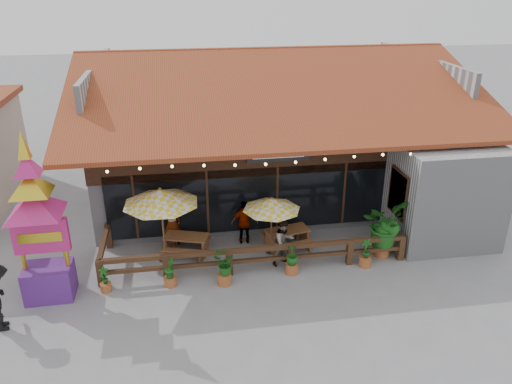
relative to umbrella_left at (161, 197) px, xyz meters
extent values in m
plane|color=gray|center=(4.55, -0.76, -2.32)|extent=(100.00, 100.00, 0.00)
cube|color=#B2B1B7|center=(4.55, 6.24, -0.32)|extent=(14.00, 10.00, 4.00)
cube|color=#3B2212|center=(3.05, 1.16, 0.88)|extent=(11.00, 0.16, 1.60)
cube|color=black|center=(3.05, 1.14, -0.82)|extent=(10.00, 0.12, 2.40)
cube|color=#FFB772|center=(3.05, 1.34, -0.82)|extent=(9.80, 0.05, 2.20)
cube|color=#B2B1B7|center=(9.80, -0.11, -0.52)|extent=(3.50, 2.70, 3.60)
cube|color=#B31C1F|center=(7.99, -0.26, -0.32)|extent=(0.06, 1.20, 1.50)
cube|color=#3B2212|center=(7.98, -0.26, -0.32)|extent=(0.04, 1.34, 1.64)
cube|color=#9A3B22|center=(4.55, 2.74, 2.58)|extent=(15.50, 7.05, 2.37)
cube|color=#9A3B22|center=(4.55, 9.74, 2.58)|extent=(15.50, 7.05, 2.37)
cube|color=#9A3B22|center=(4.55, 6.24, 3.70)|extent=(15.50, 0.30, 0.12)
cube|color=#B2B1B7|center=(-2.45, 6.24, 2.38)|extent=(0.20, 9.00, 1.80)
cube|color=#B2B1B7|center=(11.55, 6.24, 2.38)|extent=(0.20, 9.00, 1.80)
cube|color=black|center=(4.05, 1.04, 0.88)|extent=(2.20, 0.10, 0.55)
cube|color=silver|center=(4.05, 0.98, 0.88)|extent=(1.80, 0.02, 0.25)
cube|color=#3B2212|center=(-0.95, 1.10, -0.82)|extent=(0.08, 0.08, 2.40)
cube|color=#3B2212|center=(1.55, 1.10, -0.82)|extent=(0.08, 0.08, 2.40)
cube|color=#3B2212|center=(4.05, 1.10, -0.82)|extent=(0.08, 0.08, 2.40)
cube|color=#3B2212|center=(6.55, 1.10, -0.82)|extent=(0.08, 0.08, 2.40)
sphere|color=#E7D57F|center=(-1.45, -0.68, 1.23)|extent=(0.09, 0.09, 0.09)
sphere|color=#E7D57F|center=(-0.50, -0.68, 1.27)|extent=(0.09, 0.09, 0.09)
sphere|color=#E7D57F|center=(0.45, -0.68, 1.28)|extent=(0.09, 0.09, 0.09)
sphere|color=#E7D57F|center=(1.40, -0.68, 1.25)|extent=(0.09, 0.09, 0.09)
sphere|color=#E7D57F|center=(2.35, -0.68, 1.21)|extent=(0.09, 0.09, 0.09)
sphere|color=#E7D57F|center=(3.30, -0.68, 1.18)|extent=(0.09, 0.09, 0.09)
sphere|color=#E7D57F|center=(4.25, -0.68, 1.19)|extent=(0.09, 0.09, 0.09)
sphere|color=#E7D57F|center=(5.20, -0.68, 1.23)|extent=(0.09, 0.09, 0.09)
sphere|color=#E7D57F|center=(6.15, -0.68, 1.27)|extent=(0.09, 0.09, 0.09)
sphere|color=#E7D57F|center=(7.10, -0.68, 1.28)|extent=(0.09, 0.09, 0.09)
sphere|color=#E7D57F|center=(8.05, -0.68, 1.25)|extent=(0.09, 0.09, 0.09)
cube|color=#472D19|center=(-1.95, -1.26, -1.87)|extent=(0.20, 0.20, 0.90)
cube|color=#472D19|center=(0.05, -1.26, -1.87)|extent=(0.20, 0.20, 0.90)
cube|color=#472D19|center=(2.05, -1.26, -1.87)|extent=(0.20, 0.20, 0.90)
cube|color=#472D19|center=(4.05, -1.26, -1.87)|extent=(0.20, 0.20, 0.90)
cube|color=#472D19|center=(6.05, -1.26, -1.87)|extent=(0.20, 0.20, 0.90)
cube|color=#472D19|center=(7.85, -1.26, -1.87)|extent=(0.20, 0.20, 0.90)
cube|color=#472D19|center=(2.95, -1.26, -1.47)|extent=(9.80, 0.16, 0.14)
cube|color=#472D19|center=(2.95, -1.26, -1.87)|extent=(9.80, 0.12, 0.12)
cube|color=#472D19|center=(-1.95, -0.01, -1.47)|extent=(0.16, 2.50, 0.14)
cube|color=#472D19|center=(-1.95, 1.14, -1.87)|extent=(0.20, 0.20, 0.90)
cylinder|color=brown|center=(0.00, 0.00, -1.07)|extent=(0.07, 0.07, 2.50)
cone|color=yellow|center=(0.00, 0.00, 0.01)|extent=(3.20, 3.20, 0.49)
sphere|color=brown|center=(0.00, 0.00, 0.29)|extent=(0.11, 0.11, 0.11)
cylinder|color=black|center=(0.00, 0.00, -2.29)|extent=(0.48, 0.48, 0.07)
cylinder|color=brown|center=(3.62, -0.08, -1.33)|extent=(0.05, 0.05, 1.97)
cone|color=yellow|center=(3.62, -0.08, -0.48)|extent=(2.04, 2.04, 0.39)
sphere|color=brown|center=(3.62, -0.08, -0.26)|extent=(0.09, 0.09, 0.09)
cylinder|color=black|center=(3.62, -0.08, -2.29)|extent=(0.38, 0.38, 0.05)
cube|color=brown|center=(0.73, 0.24, -1.64)|extent=(1.62, 1.10, 0.06)
cube|color=brown|center=(0.12, 0.44, -1.98)|extent=(0.26, 0.64, 0.68)
cube|color=brown|center=(1.35, 0.05, -1.98)|extent=(0.26, 0.64, 0.68)
cube|color=brown|center=(0.58, -0.24, -1.91)|extent=(1.49, 0.69, 0.05)
cube|color=brown|center=(0.89, 0.73, -1.91)|extent=(1.49, 0.69, 0.05)
cube|color=brown|center=(4.24, 0.11, -1.62)|extent=(1.62, 1.00, 0.06)
cube|color=brown|center=(3.59, -0.02, -1.97)|extent=(0.21, 0.66, 0.70)
cube|color=brown|center=(4.88, 0.25, -1.97)|extent=(0.21, 0.66, 0.70)
cube|color=brown|center=(4.35, -0.39, -1.91)|extent=(1.52, 0.57, 0.05)
cube|color=brown|center=(4.13, 0.62, -1.91)|extent=(1.52, 0.57, 0.05)
cube|color=#56227F|center=(-3.36, -1.58, -1.81)|extent=(1.38, 1.04, 1.03)
cube|color=#B7216D|center=(-3.36, -1.58, -0.27)|extent=(1.54, 0.23, 1.03)
cube|color=gold|center=(-3.36, -1.70, -0.27)|extent=(1.20, 0.04, 0.30)
cylinder|color=gold|center=(-3.96, -1.58, -0.44)|extent=(0.14, 0.14, 1.71)
cylinder|color=gold|center=(-2.76, -1.58, -0.44)|extent=(0.14, 0.14, 1.71)
pyramid|color=#B7216D|center=(-3.36, -1.58, 1.10)|extent=(2.07, 2.07, 0.68)
pyramid|color=gold|center=(-3.36, -1.58, 1.65)|extent=(1.47, 1.47, 0.60)
pyramid|color=#B7216D|center=(-3.36, -1.58, 2.21)|extent=(0.95, 0.95, 0.60)
pyramid|color=gold|center=(-3.36, -1.58, 2.85)|extent=(0.43, 0.43, 0.77)
cylinder|color=#995129|center=(7.33, -0.90, -2.12)|extent=(0.54, 0.54, 0.40)
imported|color=#1B5F1B|center=(7.33, -0.90, -1.11)|extent=(1.93, 1.93, 1.62)
sphere|color=#1B5F1B|center=(7.46, -0.99, -1.42)|extent=(0.54, 0.54, 0.54)
sphere|color=#1B5F1B|center=(7.22, -0.77, -1.24)|extent=(0.47, 0.47, 0.47)
imported|color=#3B2212|center=(0.28, 0.95, -1.45)|extent=(0.73, 0.57, 1.75)
imported|color=#3B2212|center=(3.90, -0.89, -1.51)|extent=(0.98, 0.91, 1.62)
imported|color=#3B2212|center=(2.82, 0.72, -1.51)|extent=(0.98, 0.48, 1.62)
cylinder|color=#995129|center=(-1.78, -1.59, -2.18)|extent=(0.34, 0.34, 0.27)
imported|color=#1B5F1B|center=(-1.78, -1.59, -1.76)|extent=(0.34, 0.27, 0.56)
cylinder|color=#995129|center=(0.16, -1.60, -2.17)|extent=(0.39, 0.39, 0.31)
imported|color=#1B5F1B|center=(0.16, -1.60, -1.69)|extent=(0.37, 0.41, 0.64)
cylinder|color=#995129|center=(1.83, -1.78, -2.14)|extent=(0.44, 0.44, 0.35)
imported|color=#1B5F1B|center=(1.83, -1.78, -1.60)|extent=(0.72, 0.64, 0.73)
cylinder|color=#995129|center=(4.04, -1.50, -2.15)|extent=(0.43, 0.43, 0.34)
imported|color=#1B5F1B|center=(4.04, -1.50, -1.63)|extent=(0.49, 0.49, 0.70)
cylinder|color=#995129|center=(6.53, -1.47, -2.16)|extent=(0.41, 0.41, 0.33)
imported|color=#1B5F1B|center=(6.53, -1.47, -1.65)|extent=(0.38, 0.43, 0.68)
camera|label=1|loc=(0.73, -14.89, 6.60)|focal=35.00mm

